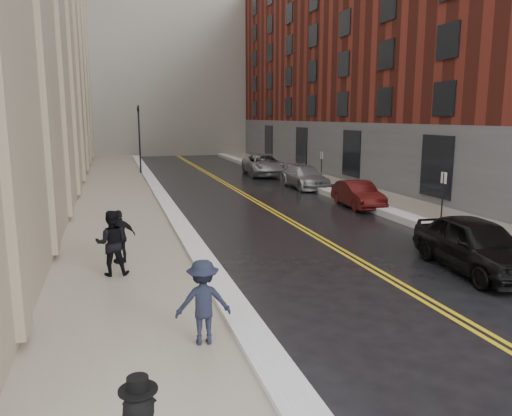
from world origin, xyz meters
TOP-DOWN VIEW (x-y plane):
  - ground at (0.00, 0.00)m, footprint 160.00×160.00m
  - sidewalk_left at (-4.50, 16.00)m, footprint 4.00×64.00m
  - sidewalk_right at (9.00, 16.00)m, footprint 3.00×64.00m
  - lane_stripe_a at (2.38, 16.00)m, footprint 0.12×64.00m
  - lane_stripe_b at (2.62, 16.00)m, footprint 0.12×64.00m
  - snow_ridge_left at (-2.20, 16.00)m, footprint 0.70×60.80m
  - snow_ridge_right at (7.15, 16.00)m, footprint 0.85×60.80m
  - building_right at (17.50, 23.00)m, footprint 14.00×50.00m
  - traffic_signal at (-2.60, 30.00)m, footprint 0.18×0.15m
  - parking_sign_near at (7.90, 8.00)m, footprint 0.06×0.35m
  - parking_sign_far at (7.90, 20.00)m, footprint 0.06×0.35m
  - car_black at (5.20, 2.76)m, footprint 2.29×4.76m
  - car_maroon at (6.80, 12.99)m, footprint 1.59×3.95m
  - car_silver_near at (6.80, 20.05)m, footprint 1.93×4.73m
  - car_silver_far at (6.36, 27.15)m, footprint 3.06×5.91m
  - pedestrian_a at (-4.78, 4.83)m, footprint 0.92×0.74m
  - pedestrian_b at (-3.15, 0.06)m, footprint 1.09×0.69m
  - pedestrian_c at (-4.55, 5.95)m, footprint 0.99×0.63m

SIDE VIEW (x-z plane):
  - ground at x=0.00m, z-range 0.00..0.00m
  - lane_stripe_a at x=2.38m, z-range 0.00..0.01m
  - lane_stripe_b at x=2.62m, z-range 0.00..0.01m
  - sidewalk_left at x=-4.50m, z-range 0.00..0.15m
  - sidewalk_right at x=9.00m, z-range 0.00..0.15m
  - snow_ridge_left at x=-2.20m, z-range 0.00..0.26m
  - snow_ridge_right at x=7.15m, z-range 0.00..0.30m
  - car_maroon at x=6.80m, z-range 0.00..1.28m
  - car_silver_near at x=6.80m, z-range 0.00..1.37m
  - car_black at x=5.20m, z-range 0.00..1.57m
  - car_silver_far at x=6.36m, z-range 0.00..1.59m
  - pedestrian_c at x=-4.55m, z-range 0.15..1.72m
  - pedestrian_b at x=-3.15m, z-range 0.15..1.78m
  - pedestrian_a at x=-4.78m, z-range 0.15..1.93m
  - parking_sign_near at x=7.90m, z-range 0.24..2.47m
  - parking_sign_far at x=7.90m, z-range 0.24..2.47m
  - traffic_signal at x=-2.60m, z-range 0.48..5.68m
  - building_right at x=17.50m, z-range 0.00..18.00m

